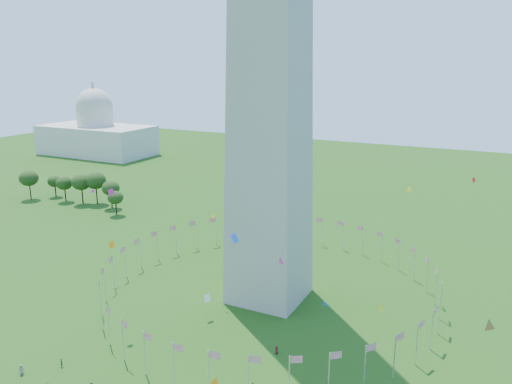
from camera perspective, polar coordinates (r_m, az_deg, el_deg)
flag_ring at (r=125.08m, az=1.50°, el=-9.98°), size 80.24×80.24×9.00m
capitol_building at (r=327.71m, az=-17.91°, el=8.09°), size 70.00×35.00×46.00m
kites_aloft at (r=90.55m, az=2.95°, el=-9.77°), size 111.06×66.48×30.74m
tree_line_west at (r=217.10m, az=-19.75°, el=0.25°), size 55.26×15.93×13.10m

